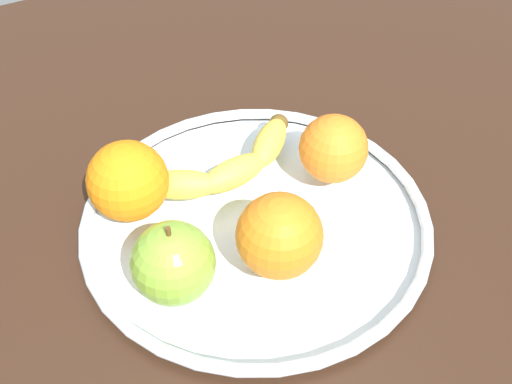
# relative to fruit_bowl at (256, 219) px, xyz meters

# --- Properties ---
(ground_plane) EXTENTS (1.18, 1.18, 0.04)m
(ground_plane) POSITION_rel_fruit_bowl_xyz_m (0.00, 0.00, -0.03)
(ground_plane) COLOR #331E13
(fruit_bowl) EXTENTS (0.35, 0.35, 0.02)m
(fruit_bowl) POSITION_rel_fruit_bowl_xyz_m (0.00, 0.00, 0.00)
(fruit_bowl) COLOR silver
(fruit_bowl) RESTS_ON ground_plane
(banana) EXTENTS (0.19, 0.09, 0.03)m
(banana) POSITION_rel_fruit_bowl_xyz_m (0.00, 0.06, 0.02)
(banana) COLOR gold
(banana) RESTS_ON fruit_bowl
(apple) EXTENTS (0.07, 0.07, 0.08)m
(apple) POSITION_rel_fruit_bowl_xyz_m (-0.11, -0.05, 0.05)
(apple) COLOR #7FAD34
(apple) RESTS_ON fruit_bowl
(orange_front_right) EXTENTS (0.08, 0.08, 0.08)m
(orange_front_right) POSITION_rel_fruit_bowl_xyz_m (-0.01, -0.07, 0.05)
(orange_front_right) COLOR orange
(orange_front_right) RESTS_ON fruit_bowl
(orange_back_left) EXTENTS (0.07, 0.07, 0.07)m
(orange_back_left) POSITION_rel_fruit_bowl_xyz_m (0.10, 0.01, 0.04)
(orange_back_left) COLOR orange
(orange_back_left) RESTS_ON fruit_bowl
(orange_front_left) EXTENTS (0.08, 0.08, 0.08)m
(orange_front_left) POSITION_rel_fruit_bowl_xyz_m (-0.11, 0.06, 0.05)
(orange_front_left) COLOR orange
(orange_front_left) RESTS_ON fruit_bowl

